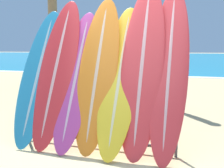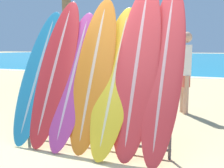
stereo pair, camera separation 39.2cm
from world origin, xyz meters
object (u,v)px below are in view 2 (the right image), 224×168
(surfboard_slot_3, at_px, (94,71))
(surfboard_slot_4, at_px, (115,76))
(surfboard_slot_2, at_px, (73,77))
(surfboard_slot_5, at_px, (137,66))
(person_mid_beach, at_px, (185,69))
(person_near_water, at_px, (129,58))
(surfboard_slot_0, at_px, (39,74))
(surfboard_slot_1, at_px, (56,69))
(surfboard_rack, at_px, (91,117))
(surfboard_slot_6, at_px, (164,68))

(surfboard_slot_3, height_order, surfboard_slot_4, surfboard_slot_3)
(surfboard_slot_2, xyz_separation_m, surfboard_slot_4, (0.67, 0.02, 0.03))
(surfboard_slot_2, relative_size, surfboard_slot_4, 0.97)
(surfboard_slot_2, bearing_deg, surfboard_slot_3, 2.23)
(surfboard_slot_5, relative_size, person_mid_beach, 1.35)
(person_near_water, bearing_deg, surfboard_slot_0, 108.18)
(surfboard_slot_0, xyz_separation_m, surfboard_slot_1, (0.31, 0.03, 0.08))
(surfboard_rack, height_order, surfboard_slot_3, surfboard_slot_3)
(surfboard_slot_2, distance_m, surfboard_slot_3, 0.35)
(surfboard_rack, distance_m, surfboard_slot_3, 0.67)
(surfboard_slot_6, bearing_deg, surfboard_slot_3, -176.63)
(surfboard_slot_6, xyz_separation_m, person_near_water, (-3.37, 8.46, -0.21))
(surfboard_slot_2, relative_size, person_mid_beach, 1.14)
(surfboard_slot_4, bearing_deg, surfboard_slot_2, -178.57)
(surfboard_slot_6, xyz_separation_m, person_mid_beach, (-0.02, 2.45, -0.20))
(surfboard_rack, relative_size, surfboard_slot_5, 0.97)
(surfboard_slot_3, bearing_deg, person_mid_beach, 68.47)
(surfboard_slot_5, height_order, person_near_water, surfboard_slot_5)
(surfboard_slot_2, height_order, surfboard_slot_3, surfboard_slot_3)
(surfboard_rack, height_order, surfboard_slot_6, surfboard_slot_6)
(surfboard_slot_5, relative_size, person_near_water, 1.35)
(surfboard_slot_1, xyz_separation_m, surfboard_slot_5, (1.31, 0.02, 0.08))
(surfboard_slot_0, height_order, surfboard_slot_5, surfboard_slot_5)
(surfboard_slot_3, distance_m, person_near_water, 8.84)
(surfboard_slot_0, distance_m, surfboard_slot_4, 1.31)
(surfboard_rack, height_order, person_mid_beach, person_mid_beach)
(surfboard_slot_4, distance_m, surfboard_slot_6, 0.69)
(surfboard_slot_6, bearing_deg, surfboard_slot_4, -175.26)
(surfboard_slot_1, relative_size, person_mid_beach, 1.25)
(surfboard_slot_2, bearing_deg, surfboard_slot_6, 3.09)
(surfboard_rack, distance_m, surfboard_slot_1, 0.96)
(surfboard_slot_1, distance_m, surfboard_slot_6, 1.68)
(surfboard_slot_4, xyz_separation_m, surfboard_slot_6, (0.67, 0.06, 0.14))
(surfboard_slot_1, bearing_deg, surfboard_slot_6, 1.30)
(surfboard_rack, relative_size, person_near_water, 1.31)
(surfboard_slot_0, xyz_separation_m, person_mid_beach, (1.96, 2.51, -0.06))
(surfboard_slot_0, height_order, surfboard_slot_2, surfboard_slot_0)
(surfboard_slot_4, distance_m, person_near_water, 8.94)
(surfboard_slot_4, bearing_deg, person_near_water, 107.60)
(person_near_water, distance_m, person_mid_beach, 6.89)
(surfboard_slot_5, bearing_deg, person_near_water, 109.53)
(surfboard_slot_1, height_order, surfboard_slot_5, surfboard_slot_5)
(surfboard_slot_1, distance_m, surfboard_slot_4, 1.01)
(surfboard_slot_2, xyz_separation_m, person_near_water, (-2.03, 8.53, -0.04))
(surfboard_slot_5, xyz_separation_m, surfboard_slot_6, (0.36, 0.02, -0.02))
(surfboard_slot_5, distance_m, person_near_water, 9.00)
(person_mid_beach, bearing_deg, person_near_water, -179.24)
(surfboard_slot_6, distance_m, person_near_water, 9.11)
(surfboard_slot_2, height_order, surfboard_slot_5, surfboard_slot_5)
(surfboard_rack, distance_m, person_mid_beach, 2.84)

